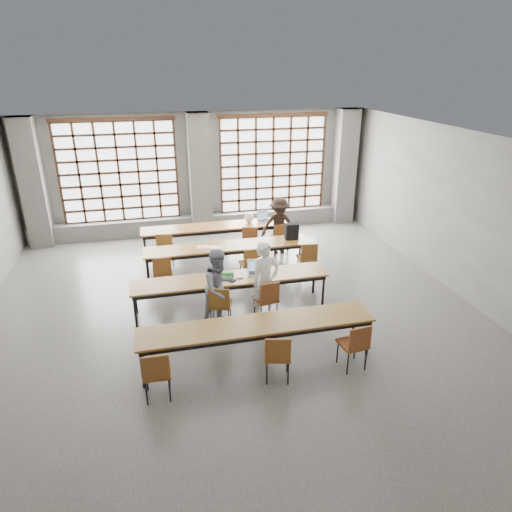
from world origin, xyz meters
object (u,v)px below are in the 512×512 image
at_px(chair_back_right, 280,235).
at_px(laptop_back, 264,218).
at_px(red_pouch, 157,369).
at_px(chair_front_left, 220,302).
at_px(chair_near_mid, 278,353).
at_px(student_back, 279,226).
at_px(desk_row_d, 257,327).
at_px(mouse, 276,272).
at_px(backpack, 292,231).
at_px(laptop_front, 256,270).
at_px(desk_row_b, 228,248).
at_px(desk_row_a, 217,228).
at_px(chair_mid_right, 308,256).
at_px(student_female, 220,288).
at_px(chair_front_right, 267,297).
at_px(chair_near_left, 156,371).
at_px(desk_row_c, 230,280).
at_px(phone, 240,278).
at_px(chair_back_mid, 250,238).
at_px(student_male, 265,281).
at_px(chair_mid_centre, 251,261).
at_px(chair_back_left, 165,245).
at_px(chair_near_right, 356,342).
at_px(chair_mid_left, 162,270).
at_px(green_box, 227,274).

xyz_separation_m(chair_back_right, laptop_back, (-0.27, 0.74, 0.25)).
bearing_deg(red_pouch, chair_front_left, 54.56).
bearing_deg(chair_near_mid, student_back, 73.56).
bearing_deg(desk_row_d, mouse, 65.46).
bearing_deg(backpack, laptop_front, -127.14).
distance_m(desk_row_b, desk_row_d, 3.61).
xyz_separation_m(desk_row_b, student_back, (1.56, 0.97, 0.10)).
xyz_separation_m(desk_row_a, chair_mid_right, (1.84, -2.10, -0.13)).
bearing_deg(mouse, red_pouch, -136.80).
xyz_separation_m(desk_row_b, student_female, (-0.57, -2.25, 0.12)).
bearing_deg(chair_front_right, chair_front_left, 179.86).
relative_size(chair_near_left, laptop_front, 2.16).
bearing_deg(chair_front_left, desk_row_c, 62.75).
distance_m(desk_row_a, laptop_back, 1.34).
height_order(desk_row_b, red_pouch, desk_row_b).
bearing_deg(desk_row_a, backpack, -40.88).
xyz_separation_m(laptop_front, red_pouch, (-2.15, -2.51, -0.29)).
distance_m(desk_row_b, phone, 1.86).
relative_size(desk_row_c, chair_mid_right, 4.55).
xyz_separation_m(chair_back_mid, student_male, (-0.41, -3.10, 0.28)).
height_order(desk_row_c, chair_front_right, chair_front_right).
bearing_deg(desk_row_a, red_pouch, -107.89).
bearing_deg(student_male, mouse, 36.42).
bearing_deg(chair_front_left, chair_mid_centre, 60.16).
relative_size(student_female, laptop_back, 3.59).
bearing_deg(desk_row_a, student_male, -84.32).
bearing_deg(chair_mid_right, desk_row_b, 160.70).
bearing_deg(desk_row_b, laptop_back, 50.74).
bearing_deg(chair_back_mid, chair_front_right, -96.96).
bearing_deg(chair_near_mid, chair_mid_right, 63.79).
bearing_deg(chair_back_left, phone, -63.20).
xyz_separation_m(student_back, mouse, (-0.88, -2.74, -0.01)).
xyz_separation_m(student_female, mouse, (1.25, 0.48, -0.04)).
bearing_deg(student_back, desk_row_d, -106.61).
xyz_separation_m(chair_near_right, laptop_back, (-0.06, 5.81, 0.25)).
xyz_separation_m(student_female, red_pouch, (-1.29, -1.90, -0.29)).
bearing_deg(chair_mid_right, backpack, 106.13).
relative_size(chair_front_right, student_back, 0.58).
height_order(chair_back_right, mouse, chair_back_right).
xyz_separation_m(chair_back_mid, student_female, (-1.31, -3.10, 0.25)).
relative_size(desk_row_c, chair_back_mid, 4.55).
xyz_separation_m(desk_row_a, chair_back_right, (1.60, -0.63, -0.13)).
xyz_separation_m(desk_row_c, chair_mid_right, (2.07, 1.12, -0.13)).
relative_size(desk_row_d, chair_mid_left, 4.55).
xyz_separation_m(chair_back_right, phone, (-1.65, -2.70, 0.20)).
xyz_separation_m(laptop_back, red_pouch, (-3.15, -5.73, -0.29)).
relative_size(laptop_back, green_box, 1.75).
bearing_deg(red_pouch, desk_row_b, 65.91).
relative_size(chair_near_mid, laptop_front, 2.16).
relative_size(chair_near_right, red_pouch, 4.40).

